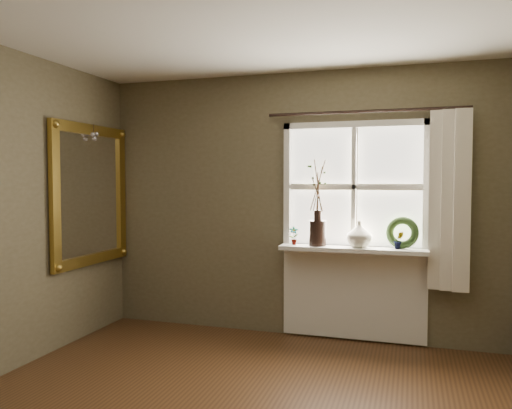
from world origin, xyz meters
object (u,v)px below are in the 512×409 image
object	(u,v)px
dark_jug	(318,233)
wreath	(402,236)
gilt_mirror	(91,194)
cream_vase	(359,234)

from	to	relation	value
dark_jug	wreath	world-z (taller)	wreath
gilt_mirror	wreath	bearing A→B (deg)	9.65
dark_jug	cream_vase	world-z (taller)	cream_vase
dark_jug	cream_vase	xyz separation A→B (m)	(0.39, 0.00, 0.00)
cream_vase	gilt_mirror	size ratio (longest dim) A/B	0.18
wreath	dark_jug	bearing A→B (deg)	-167.14
wreath	cream_vase	bearing A→B (deg)	-164.13
cream_vase	wreath	world-z (taller)	wreath
cream_vase	wreath	bearing A→B (deg)	5.97
wreath	gilt_mirror	size ratio (longest dim) A/B	0.22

